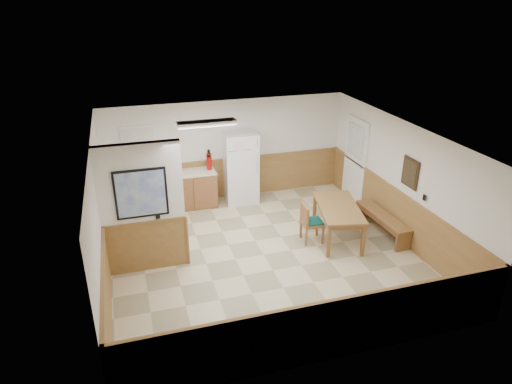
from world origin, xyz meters
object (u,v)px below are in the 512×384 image
object	(u,v)px
dining_bench	(382,219)
dining_chair	(309,220)
refrigerator	(241,168)
soap_bottle	(136,174)
fire_extinguisher	(209,161)
dining_table	(338,210)

from	to	relation	value
dining_bench	dining_chair	bearing A→B (deg)	172.73
refrigerator	soap_bottle	distance (m)	2.50
dining_bench	fire_extinguisher	world-z (taller)	fire_extinguisher
refrigerator	dining_bench	bearing A→B (deg)	-41.87
dining_chair	refrigerator	bearing A→B (deg)	113.19
dining_table	fire_extinguisher	distance (m)	3.38
soap_bottle	dining_chair	bearing A→B (deg)	-35.84
dining_chair	soap_bottle	bearing A→B (deg)	148.33
fire_extinguisher	dining_chair	bearing A→B (deg)	-72.97
dining_table	dining_chair	bearing A→B (deg)	-171.57
refrigerator	fire_extinguisher	size ratio (longest dim) A/B	3.55
dining_table	dining_chair	xyz separation A→B (m)	(-0.64, 0.05, -0.16)
soap_bottle	dining_bench	bearing A→B (deg)	-26.99
refrigerator	dining_chair	distance (m)	2.54
refrigerator	dining_chair	size ratio (longest dim) A/B	2.10
refrigerator	dining_table	world-z (taller)	refrigerator
fire_extinguisher	soap_bottle	world-z (taller)	fire_extinguisher
dining_chair	dining_table	bearing A→B (deg)	-0.38
refrigerator	fire_extinguisher	bearing A→B (deg)	177.86
dining_bench	dining_chair	xyz separation A→B (m)	(-1.67, 0.15, 0.15)
refrigerator	dining_table	distance (m)	2.84
dining_chair	fire_extinguisher	bearing A→B (deg)	127.07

